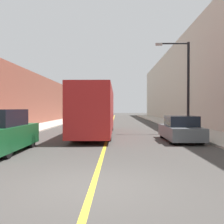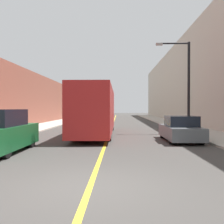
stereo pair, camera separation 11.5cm
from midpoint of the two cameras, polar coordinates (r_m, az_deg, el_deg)
name	(u,v)px [view 2 (the right image)]	position (r m, az deg, el deg)	size (l,w,h in m)	color
ground_plane	(90,187)	(6.88, -4.35, -15.95)	(200.00, 200.00, 0.00)	#3F3D3A
sidewalk_left	(61,122)	(37.47, -10.92, -2.10)	(3.19, 72.00, 0.12)	#B2AA9E
sidewalk_right	(166,122)	(37.20, 11.78, -2.12)	(3.19, 72.00, 0.12)	#B2AA9E
building_row_left	(36,100)	(38.36, -16.19, 2.43)	(4.00, 72.00, 6.12)	brown
building_row_right	(192,81)	(38.14, 17.16, 6.38)	(4.00, 72.00, 11.35)	#B7B2A3
road_center_line	(113,122)	(36.61, 0.39, -2.24)	(0.16, 72.00, 0.01)	gold
bus	(96,110)	(19.59, -3.30, 0.42)	(2.46, 12.25, 3.44)	#AD1E1E
parked_suv_left	(0,133)	(12.73, -23.04, -4.14)	(2.02, 4.76, 1.93)	#145128
car_right_near	(180,130)	(16.24, 14.88, -3.76)	(1.89, 4.57, 1.53)	#51565B
street_lamp_right	(186,81)	(20.76, 15.87, 6.60)	(2.59, 0.24, 6.87)	black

